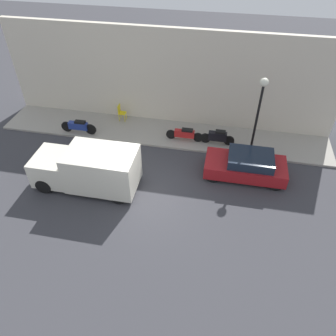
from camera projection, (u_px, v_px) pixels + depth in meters
ground_plane at (141, 192)px, 15.14m from camera, size 60.00×60.00×0.00m
sidewalk at (162, 133)px, 18.72m from camera, size 2.63×18.48×0.11m
building_facade at (167, 78)px, 18.08m from camera, size 0.30×18.48×5.46m
parked_car at (246, 165)px, 15.66m from camera, size 1.77×3.83×1.26m
delivery_van at (87, 168)px, 14.85m from camera, size 1.96×4.78×2.01m
motorcycle_red at (185, 134)px, 17.85m from camera, size 0.30×2.03×0.72m
motorcycle_blue at (79, 126)px, 18.37m from camera, size 0.30×2.05×0.78m
motorcycle_black at (218, 137)px, 17.55m from camera, size 0.30×1.83×0.84m
streetlamp at (260, 101)px, 15.37m from camera, size 0.40×0.40×4.13m
cafe_chair at (121, 112)px, 19.32m from camera, size 0.40×0.40×0.99m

